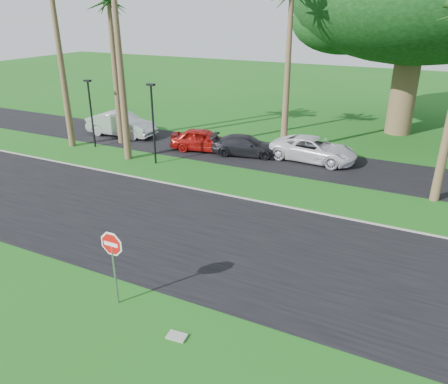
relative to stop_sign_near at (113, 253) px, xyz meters
name	(u,v)px	position (x,y,z in m)	size (l,w,h in m)	color
ground	(159,254)	(-0.50, 3.00, -1.77)	(120.00, 120.00, 0.00)	#195816
road	(187,231)	(-0.50, 5.00, -1.76)	(120.00, 8.00, 0.02)	black
parking_strip	(275,158)	(-0.50, 15.50, -1.76)	(120.00, 5.00, 0.02)	black
curb	(229,195)	(-0.50, 9.05, -1.74)	(120.00, 0.12, 0.06)	gray
stop_sign_near	(113,253)	(0.00, 0.00, 0.00)	(1.05, 0.07, 2.62)	gray
palm_left_mid	(109,4)	(-11.00, 14.00, 6.90)	(5.00, 5.00, 10.00)	brown
canopy_tree	(418,0)	(5.50, 25.00, 7.17)	(16.50, 16.50, 13.12)	brown
streetlight_left	(91,109)	(-12.00, 12.50, 0.72)	(0.45, 0.25, 4.34)	black
streetlight_right	(153,119)	(-6.50, 11.50, 0.88)	(0.45, 0.25, 4.64)	black
car_silver	(121,125)	(-12.05, 15.38, -0.95)	(1.75, 5.02, 1.65)	silver
car_red	(203,140)	(-5.16, 14.91, -1.07)	(1.67, 4.14, 1.41)	#9F100D
car_dark	(246,146)	(-2.36, 15.25, -1.16)	(1.71, 4.21, 1.22)	black
car_minivan	(314,150)	(1.70, 16.05, -1.07)	(2.34, 5.08, 1.41)	silver
utility_slab	(177,336)	(2.48, -0.51, -1.74)	(0.55, 0.35, 0.06)	gray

